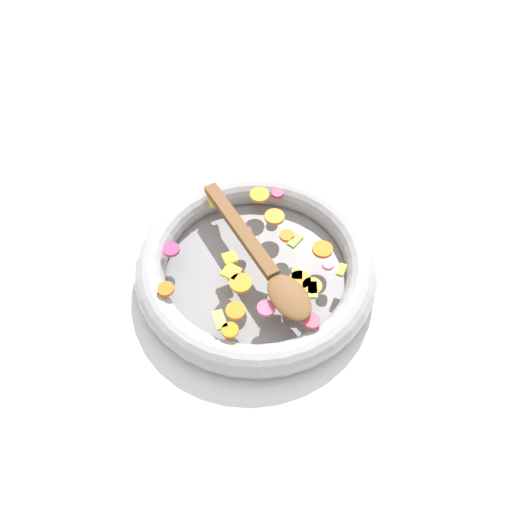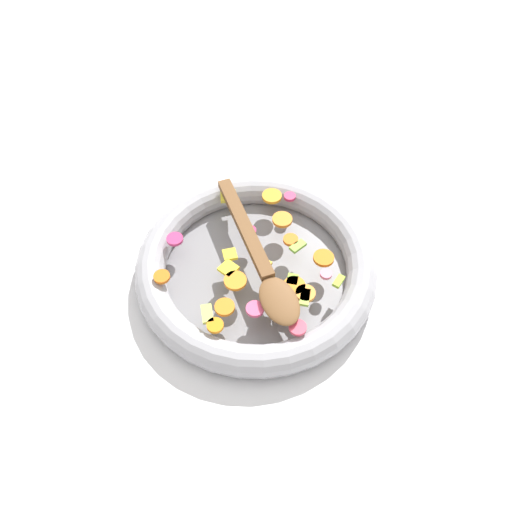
{
  "view_description": "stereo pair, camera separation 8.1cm",
  "coord_description": "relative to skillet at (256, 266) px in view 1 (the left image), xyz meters",
  "views": [
    {
      "loc": [
        -0.5,
        0.01,
        0.69
      ],
      "look_at": [
        0.0,
        0.0,
        0.05
      ],
      "focal_mm": 35.0,
      "sensor_mm": 36.0,
      "label": 1
    },
    {
      "loc": [
        -0.5,
        -0.07,
        0.69
      ],
      "look_at": [
        0.0,
        0.0,
        0.05
      ],
      "focal_mm": 35.0,
      "sensor_mm": 36.0,
      "label": 2
    }
  ],
  "objects": [
    {
      "name": "skillet",
      "position": [
        0.0,
        0.0,
        0.0
      ],
      "size": [
        0.4,
        0.4,
        0.05
      ],
      "color": "slate",
      "rests_on": "ground_plane"
    },
    {
      "name": "wooden_spoon",
      "position": [
        -0.02,
        -0.01,
        0.04
      ],
      "size": [
        0.3,
        0.18,
        0.01
      ],
      "color": "brown",
      "rests_on": "chopped_vegetables"
    },
    {
      "name": "chopped_vegetables",
      "position": [
        -0.01,
        -0.01,
        0.03
      ],
      "size": [
        0.32,
        0.3,
        0.01
      ],
      "color": "orange",
      "rests_on": "skillet"
    },
    {
      "name": "ground_plane",
      "position": [
        0.0,
        0.0,
        -0.02
      ],
      "size": [
        4.0,
        4.0,
        0.0
      ],
      "primitive_type": "plane",
      "color": "silver"
    }
  ]
}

